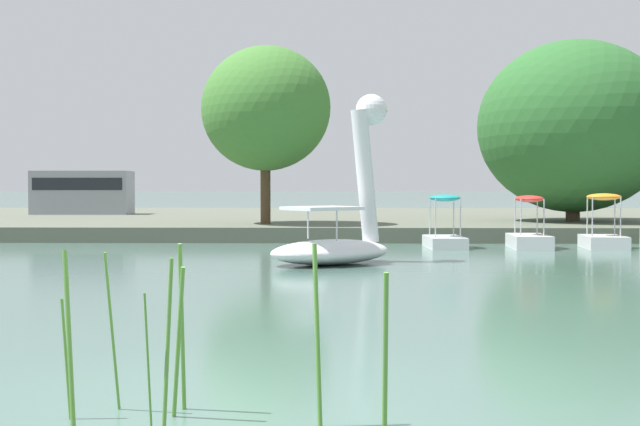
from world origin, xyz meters
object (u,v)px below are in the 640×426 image
pedal_boat_red (529,233)px  pedal_boat_teal (445,231)px  parked_van (83,191)px  tree_broadleaf_right (265,109)px  pedal_boat_orange (604,234)px  swan_boat (340,224)px  tree_willow_overhanging (574,127)px

pedal_boat_red → pedal_boat_teal: bearing=177.3°
parked_van → tree_broadleaf_right: bearing=-46.1°
pedal_boat_orange → pedal_boat_teal: bearing=179.9°
pedal_boat_teal → pedal_boat_orange: size_ratio=1.13×
pedal_boat_teal → parked_van: bearing=136.1°
parked_van → swan_boat: bearing=-58.4°
swan_boat → pedal_boat_red: swan_boat is taller
pedal_boat_teal → pedal_boat_red: bearing=-2.7°
pedal_boat_red → tree_willow_overhanging: tree_willow_overhanging is taller
tree_willow_overhanging → parked_van: bearing=160.4°
swan_boat → tree_willow_overhanging: (8.63, 12.06, 3.08)m
tree_broadleaf_right → pedal_boat_red: bearing=-30.9°
pedal_boat_teal → pedal_boat_red: 2.40m
pedal_boat_orange → parked_van: parked_van is taller
pedal_boat_orange → tree_willow_overhanging: tree_willow_overhanging is taller
pedal_boat_teal → tree_broadleaf_right: size_ratio=0.30×
pedal_boat_orange → tree_willow_overhanging: 7.99m
pedal_boat_teal → pedal_boat_red: pedal_boat_teal is taller
tree_willow_overhanging → swan_boat: bearing=-125.6°
pedal_boat_red → parked_van: bearing=140.1°
tree_willow_overhanging → pedal_boat_red: bearing=-114.0°
pedal_boat_orange → parked_van: size_ratio=0.39×
parked_van → tree_willow_overhanging: bearing=-19.6°
pedal_boat_red → parked_van: 22.62m
swan_boat → pedal_boat_teal: swan_boat is taller
pedal_boat_teal → pedal_boat_orange: bearing=-0.1°
pedal_boat_teal → pedal_boat_orange: 4.55m
tree_willow_overhanging → parked_van: tree_willow_overhanging is taller
swan_boat → pedal_boat_orange: bearing=33.3°
swan_boat → pedal_boat_teal: bearing=58.7°
pedal_boat_teal → pedal_boat_orange: (4.55, -0.01, -0.07)m
pedal_boat_teal → pedal_boat_red: size_ratio=0.96×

